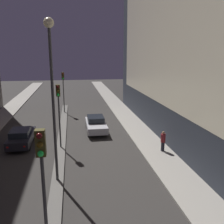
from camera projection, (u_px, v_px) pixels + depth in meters
name	position (u px, v px, depth m)	size (l,w,h in m)	color
building_right	(196.00, 29.00, 21.16)	(6.01, 31.43, 19.02)	#2D333D
median_strip	(62.00, 141.00, 21.73)	(0.72, 29.78, 0.15)	#56544F
traffic_light_near	(42.00, 169.00, 8.22)	(0.32, 0.42, 5.05)	#383838
traffic_light_mid	(59.00, 102.00, 19.28)	(0.32, 0.42, 5.05)	#383838
traffic_light_far	(63.00, 83.00, 31.03)	(0.32, 0.42, 5.05)	#383838
street_lamp	(52.00, 73.00, 13.53)	(0.55, 0.55, 9.21)	#383838
car_left_lane	(21.00, 137.00, 20.70)	(1.73, 4.41, 1.46)	black
car_right_lane	(96.00, 124.00, 24.44)	(1.84, 4.52, 1.45)	#B2B2B7
pedestrian_on_right_sidewalk	(163.00, 141.00, 19.21)	(0.36, 0.36, 1.58)	black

